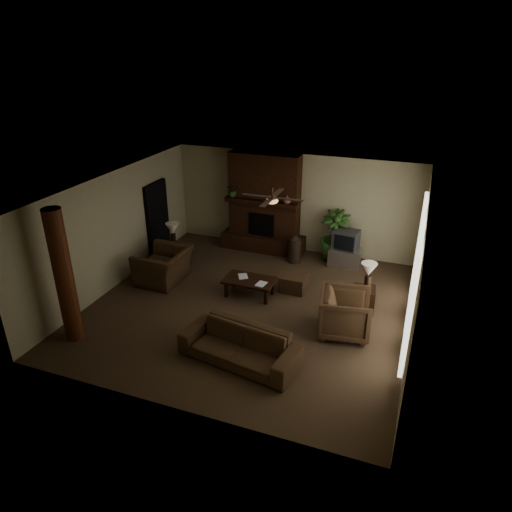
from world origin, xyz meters
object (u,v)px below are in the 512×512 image
at_px(floor_plant, 333,246).
at_px(lamp_right, 369,271).
at_px(log_column, 64,277).
at_px(ottoman, 294,282).
at_px(side_table_left, 174,256).
at_px(side_table_right, 363,299).
at_px(floor_vase, 295,247).
at_px(coffee_table, 249,281).
at_px(sofa, 240,340).
at_px(armchair_left, 163,261).
at_px(tv_stand, 345,257).
at_px(armchair_right, 345,312).
at_px(lamp_left, 173,230).

xyz_separation_m(floor_plant, lamp_right, (1.24, -2.44, 0.60)).
height_order(log_column, ottoman, log_column).
bearing_deg(side_table_left, lamp_right, -6.32).
bearing_deg(side_table_right, log_column, -149.87).
relative_size(log_column, floor_vase, 3.64).
distance_m(log_column, side_table_left, 3.86).
relative_size(ottoman, floor_vase, 0.78).
bearing_deg(coffee_table, side_table_right, 5.88).
bearing_deg(ottoman, log_column, -136.46).
relative_size(sofa, armchair_left, 1.79).
relative_size(floor_vase, side_table_right, 1.40).
xyz_separation_m(sofa, side_table_right, (1.92, 2.66, -0.17)).
bearing_deg(floor_plant, floor_vase, -151.66).
height_order(side_table_left, lamp_right, lamp_right).
bearing_deg(floor_plant, tv_stand, -35.25).
xyz_separation_m(ottoman, lamp_right, (1.78, -0.39, 0.80)).
bearing_deg(coffee_table, armchair_right, -18.36).
bearing_deg(coffee_table, ottoman, 34.49).
bearing_deg(armchair_right, side_table_right, -21.77).
xyz_separation_m(side_table_left, side_table_right, (5.16, -0.55, 0.00)).
distance_m(log_column, sofa, 3.64).
xyz_separation_m(log_column, armchair_left, (0.46, 2.81, -0.84)).
distance_m(log_column, armchair_right, 5.64).
xyz_separation_m(floor_plant, lamp_left, (-3.97, -1.81, 0.60)).
height_order(log_column, armchair_right, log_column).
bearing_deg(armchair_right, side_table_left, 61.97).
xyz_separation_m(log_column, sofa, (3.48, 0.48, -0.95)).
xyz_separation_m(log_column, floor_plant, (4.22, 5.55, -1.00)).
xyz_separation_m(tv_stand, lamp_right, (0.87, -2.18, 0.75)).
bearing_deg(floor_vase, log_column, -122.87).
relative_size(log_column, side_table_left, 5.09).
distance_m(side_table_left, lamp_left, 0.73).
distance_m(armchair_left, lamp_right, 5.02).
bearing_deg(side_table_left, side_table_right, -6.05).
bearing_deg(coffee_table, side_table_left, 161.97).
bearing_deg(side_table_left, tv_stand, 20.28).
distance_m(tv_stand, floor_vase, 1.37).
bearing_deg(armchair_left, sofa, 52.27).
distance_m(armchair_right, coffee_table, 2.55).
distance_m(log_column, lamp_right, 6.29).
xyz_separation_m(log_column, floor_vase, (3.25, 5.03, -0.97)).
bearing_deg(side_table_right, coffee_table, -174.12).
distance_m(sofa, armchair_right, 2.32).
height_order(armchair_left, ottoman, armchair_left).
bearing_deg(lamp_right, side_table_left, 173.68).
bearing_deg(lamp_right, floor_vase, 138.99).
distance_m(armchair_left, side_table_right, 4.96).
bearing_deg(floor_plant, side_table_right, -63.78).
distance_m(armchair_right, floor_plant, 3.62).
xyz_separation_m(floor_vase, side_table_left, (-3.01, -1.34, -0.16)).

